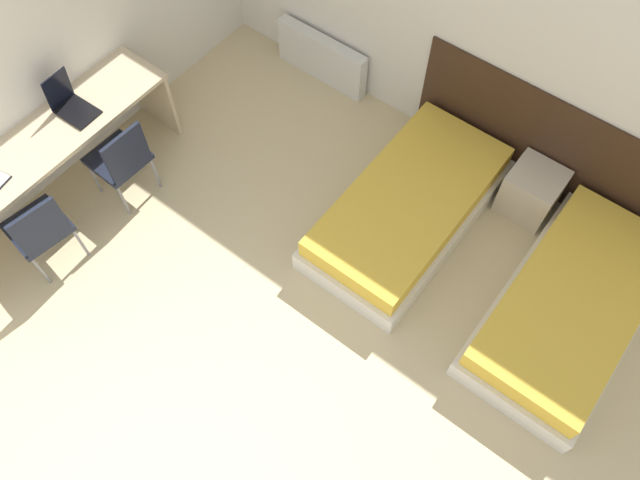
{
  "coord_description": "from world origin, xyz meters",
  "views": [
    {
      "loc": [
        1.43,
        0.43,
        4.6
      ],
      "look_at": [
        0.0,
        2.29,
        0.55
      ],
      "focal_mm": 35.0,
      "sensor_mm": 36.0,
      "label": 1
    }
  ],
  "objects": [
    {
      "name": "desk",
      "position": [
        -2.2,
        1.51,
        0.62
      ],
      "size": [
        0.57,
        2.35,
        0.78
      ],
      "color": "#C6B28E",
      "rests_on": "ground_plane"
    },
    {
      "name": "wall_left",
      "position": [
        -2.51,
        2.08,
        1.35
      ],
      "size": [
        0.05,
        5.17,
        2.7
      ],
      "color": "silver",
      "rests_on": "ground_plane"
    },
    {
      "name": "chair_near_laptop",
      "position": [
        -1.8,
        1.93,
        0.5
      ],
      "size": [
        0.44,
        0.44,
        0.88
      ],
      "rotation": [
        0.0,
        0.0,
        -0.03
      ],
      "color": "black",
      "rests_on": "ground_plane"
    },
    {
      "name": "nightstand",
      "position": [
        1.02,
        3.91,
        0.23
      ],
      "size": [
        0.43,
        0.42,
        0.46
      ],
      "color": "beige",
      "rests_on": "ground_plane"
    },
    {
      "name": "bed_near_door",
      "position": [
        1.76,
        3.16,
        0.2
      ],
      "size": [
        0.97,
        1.93,
        0.41
      ],
      "color": "silver",
      "rests_on": "ground_plane"
    },
    {
      "name": "laptop",
      "position": [
        -2.24,
        1.94,
        0.85
      ],
      "size": [
        0.34,
        0.25,
        0.34
      ],
      "rotation": [
        0.0,
        0.0,
        0.03
      ],
      "color": "black",
      "rests_on": "desk"
    },
    {
      "name": "chair_near_notebook",
      "position": [
        -1.8,
        1.08,
        0.5
      ],
      "size": [
        0.49,
        0.49,
        0.88
      ],
      "rotation": [
        0.0,
        0.0,
        -0.15
      ],
      "color": "black",
      "rests_on": "ground_plane"
    },
    {
      "name": "wall_back",
      "position": [
        0.0,
        4.19,
        1.35
      ],
      "size": [
        5.97,
        0.05,
        2.7
      ],
      "color": "silver",
      "rests_on": "ground_plane"
    },
    {
      "name": "headboard_panel",
      "position": [
        1.02,
        4.15,
        0.52
      ],
      "size": [
        2.56,
        0.03,
        1.04
      ],
      "color": "#382316",
      "rests_on": "ground_plane"
    },
    {
      "name": "radiator",
      "position": [
        -1.35,
        4.07,
        0.24
      ],
      "size": [
        1.0,
        0.12,
        0.49
      ],
      "color": "silver",
      "rests_on": "ground_plane"
    },
    {
      "name": "bed_near_window",
      "position": [
        0.27,
        3.16,
        0.2
      ],
      "size": [
        0.97,
        1.93,
        0.41
      ],
      "color": "silver",
      "rests_on": "ground_plane"
    }
  ]
}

